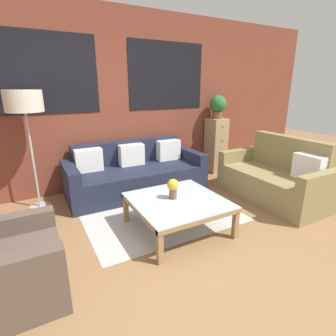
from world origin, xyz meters
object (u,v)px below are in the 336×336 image
Objects in this scene: couch_dark at (136,174)px; settee_vintage at (276,179)px; drawer_cabinet at (216,145)px; armchair_corner at (2,269)px; coffee_table at (178,204)px; floor_lamp at (24,105)px; potted_plant at (218,106)px; flower_vase at (173,187)px.

couch_dark is 2.15m from settee_vintage.
drawer_cabinet is (1.78, 0.23, 0.24)m from couch_dark.
couch_dark is at bearing -172.69° from drawer_cabinet.
couch_dark is 1.37× the size of settee_vintage.
coffee_table is at bearing 9.02° from armchair_corner.
floor_lamp reaches higher than couch_dark.
potted_plant is at bearing 87.57° from settee_vintage.
settee_vintage is 1.86× the size of armchair_corner.
floor_lamp is (-1.42, 0.07, 1.12)m from couch_dark.
armchair_corner is at bearing -101.24° from floor_lamp.
armchair_corner is (-3.48, -0.35, -0.03)m from settee_vintage.
drawer_cabinet is at bearing 41.47° from coffee_table.
potted_plant reaches higher than drawer_cabinet.
settee_vintage is at bearing -36.86° from couch_dark.
flower_vase is at bearing -92.28° from couch_dark.
settee_vintage is (1.72, -1.29, 0.03)m from couch_dark.
floor_lamp is 3.33m from drawer_cabinet.
settee_vintage is 1.81m from potted_plant.
armchair_corner is 1.76m from flower_vase.
armchair_corner is at bearing -170.98° from coffee_table.
couch_dark is at bearing 143.14° from settee_vintage.
drawer_cabinet is (3.55, 1.87, 0.24)m from armchair_corner.
potted_plant is at bearing 27.84° from armchair_corner.
drawer_cabinet reaches higher than flower_vase.
flower_vase is (-1.84, -1.54, -0.00)m from drawer_cabinet.
armchair_corner reaches higher than flower_vase.
potted_plant is (1.81, 1.60, 0.95)m from coffee_table.
floor_lamp is at bearing -177.17° from potted_plant.
couch_dark is 2.12× the size of coffee_table.
floor_lamp is (-1.40, 1.44, 1.07)m from coffee_table.
armchair_corner is 1.95× the size of potted_plant.
coffee_table is (1.74, 0.28, 0.06)m from armchair_corner.
settee_vintage is at bearing -92.43° from drawer_cabinet.
floor_lamp is at bearing 134.77° from flower_vase.
coffee_table is 0.20m from flower_vase.
armchair_corner is 2.08m from floor_lamp.
armchair_corner is at bearing -174.18° from settee_vintage.
armchair_corner is 4.02m from drawer_cabinet.
flower_vase is at bearing 11.06° from armchair_corner.
coffee_table is 2.59m from potted_plant.
potted_plant is at bearing 7.31° from couch_dark.
potted_plant reaches higher than flower_vase.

